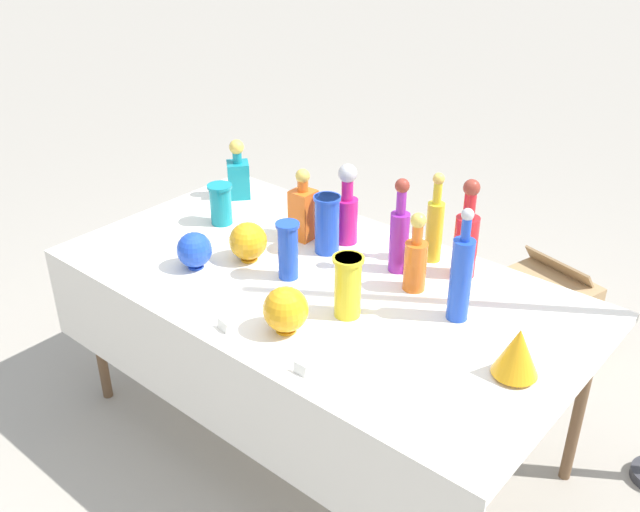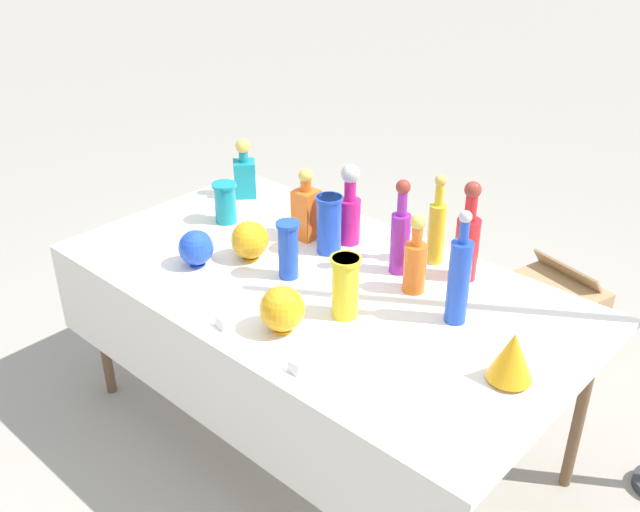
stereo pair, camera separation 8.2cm
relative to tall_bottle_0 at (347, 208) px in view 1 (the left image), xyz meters
The scene contains 21 objects.
ground_plane 0.97m from the tall_bottle_0, 69.11° to the right, with size 40.00×40.00×0.00m, color #A0998C.
display_table 0.42m from the tall_bottle_0, 71.58° to the right, with size 1.99×1.09×0.76m.
tall_bottle_0 is the anchor object (origin of this frame).
tall_bottle_1 0.44m from the tall_bottle_0, 17.52° to the right, with size 0.08×0.08×0.30m.
tall_bottle_2 0.30m from the tall_bottle_0, 11.12° to the right, with size 0.07×0.07×0.38m.
tall_bottle_3 0.37m from the tall_bottle_0, 15.68° to the left, with size 0.07×0.07×0.36m.
tall_bottle_4 0.51m from the tall_bottle_0, ahead, with size 0.09×0.09×0.39m.
tall_bottle_5 0.67m from the tall_bottle_0, 17.19° to the right, with size 0.07×0.07×0.41m.
square_decanter_0 0.67m from the tall_bottle_0, behind, with size 0.14×0.14×0.28m.
square_decanter_1 0.18m from the tall_bottle_0, 150.95° to the right, with size 0.09×0.09×0.31m.
slender_vase_0 0.55m from the tall_bottle_0, 51.22° to the right, with size 0.11×0.11×0.23m.
slender_vase_1 0.56m from the tall_bottle_0, 157.72° to the right, with size 0.11×0.11×0.18m.
slender_vase_2 0.12m from the tall_bottle_0, 93.45° to the right, with size 0.11×0.11×0.24m.
slender_vase_3 0.37m from the tall_bottle_0, 87.84° to the right, with size 0.09×0.09×0.22m.
fluted_vase_0 1.01m from the tall_bottle_0, 21.13° to the right, with size 0.14×0.14×0.17m.
round_bowl_0 0.42m from the tall_bottle_0, 117.88° to the right, with size 0.15×0.15×0.16m.
round_bowl_1 0.63m from the tall_bottle_0, 119.54° to the right, with size 0.14×0.14×0.15m.
round_bowl_2 0.68m from the tall_bottle_0, 68.63° to the right, with size 0.15×0.15×0.16m.
price_tag_left 0.78m from the tall_bottle_0, 83.65° to the right, with size 0.06×0.01×0.03m, color white.
price_tag_center 0.90m from the tall_bottle_0, 60.63° to the right, with size 0.05×0.01×0.04m, color white.
cardboard_box_behind_left 1.36m from the tall_bottle_0, 64.18° to the left, with size 0.51×0.44×0.38m.
Camera 1 is at (1.49, -1.75, 2.12)m, focal length 40.00 mm.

